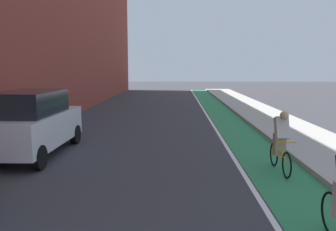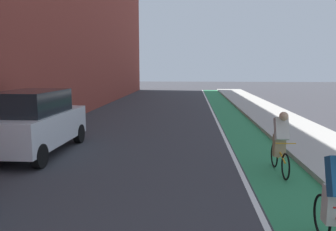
# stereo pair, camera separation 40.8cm
# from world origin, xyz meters

# --- Properties ---
(ground_plane) EXTENTS (94.67, 94.67, 0.00)m
(ground_plane) POSITION_xyz_m (0.00, 17.52, 0.00)
(ground_plane) COLOR #38383D
(bike_lane_paint) EXTENTS (1.60, 43.03, 0.00)m
(bike_lane_paint) POSITION_xyz_m (3.63, 19.52, 0.00)
(bike_lane_paint) COLOR #2D8451
(bike_lane_paint) RESTS_ON ground
(lane_divider_stripe) EXTENTS (0.12, 43.03, 0.00)m
(lane_divider_stripe) POSITION_xyz_m (2.73, 19.52, 0.00)
(lane_divider_stripe) COLOR white
(lane_divider_stripe) RESTS_ON ground
(sidewalk_right) EXTENTS (2.73, 43.03, 0.14)m
(sidewalk_right) POSITION_xyz_m (5.79, 19.52, 0.07)
(sidewalk_right) COLOR #A8A59E
(sidewalk_right) RESTS_ON ground
(parked_suv_white) EXTENTS (1.86, 4.24, 1.98)m
(parked_suv_white) POSITION_xyz_m (-3.38, 10.74, 1.01)
(parked_suv_white) COLOR silver
(parked_suv_white) RESTS_ON ground
(cyclist_mid) EXTENTS (0.48, 1.70, 1.60)m
(cyclist_mid) POSITION_xyz_m (3.69, 9.26, 0.85)
(cyclist_mid) COLOR black
(cyclist_mid) RESTS_ON ground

